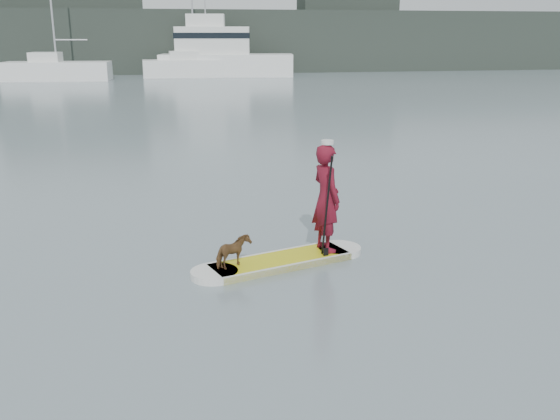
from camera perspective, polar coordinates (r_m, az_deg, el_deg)
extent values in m
plane|color=slate|center=(12.68, -0.21, -2.17)|extent=(140.00, 140.00, 0.00)
cube|color=#CDC713|center=(11.01, 0.00, -4.71)|extent=(2.62, 1.51, 0.12)
cylinder|color=silver|center=(10.51, -6.03, -5.83)|extent=(0.80, 0.80, 0.12)
cylinder|color=silver|center=(11.62, 5.44, -3.65)|extent=(0.80, 0.80, 0.12)
cube|color=silver|center=(11.31, -0.90, -4.13)|extent=(2.41, 0.80, 0.12)
cube|color=silver|center=(10.70, 0.95, -5.32)|extent=(2.41, 0.80, 0.12)
imported|color=maroon|center=(11.15, 4.25, 1.09)|extent=(0.63, 0.80, 1.94)
cylinder|color=silver|center=(10.93, 4.36, 6.20)|extent=(0.22, 0.22, 0.07)
imported|color=brown|center=(10.52, -4.31, -3.85)|extent=(0.69, 0.61, 0.54)
cylinder|color=black|center=(10.86, 4.30, 0.18)|extent=(0.12, 0.29, 1.89)
cube|color=black|center=(11.14, 4.20, -4.28)|extent=(0.10, 0.05, 0.32)
cube|color=white|center=(56.50, -19.68, 11.87)|extent=(8.81, 3.63, 1.54)
cube|color=white|center=(56.65, -20.66, 12.96)|extent=(2.58, 2.21, 0.77)
cylinder|color=#B7B7BC|center=(56.13, -18.57, 14.54)|extent=(2.64, 0.35, 0.11)
cube|color=white|center=(58.27, -7.83, 12.71)|extent=(9.15, 2.95, 1.52)
cube|color=white|center=(58.16, -8.80, 13.79)|extent=(2.58, 2.01, 0.76)
cylinder|color=#B7B7BC|center=(58.31, -6.61, 15.21)|extent=(2.61, 0.15, 0.11)
cube|color=white|center=(58.97, -4.90, 13.06)|extent=(12.50, 5.62, 1.97)
cube|color=white|center=(58.97, -6.17, 15.16)|extent=(7.02, 4.01, 2.41)
cube|color=white|center=(59.02, -6.83, 16.84)|extent=(3.66, 2.57, 1.10)
cube|color=black|center=(58.97, -6.18, 15.58)|extent=(7.15, 4.10, 0.49)
cylinder|color=#B7B7BC|center=(59.06, -6.88, 18.22)|extent=(0.11, 0.11, 1.75)
cube|color=#202823|center=(64.87, -9.55, 14.95)|extent=(90.00, 6.00, 6.00)
cube|color=#202823|center=(66.27, -18.65, 15.67)|extent=(14.00, 4.00, 9.00)
cube|color=#202823|center=(68.88, 6.12, 15.95)|extent=(10.00, 4.00, 8.00)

